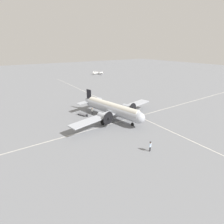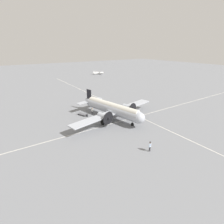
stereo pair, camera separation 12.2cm
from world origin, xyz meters
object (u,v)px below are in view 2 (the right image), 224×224
at_px(airliner_main, 113,109).
at_px(baggage_cart, 82,114).
at_px(light_aircraft_distant, 99,73).
at_px(crew_foreground, 150,145).
at_px(passenger_boarding, 92,110).
at_px(suitcase_near_door, 87,115).

height_order(airliner_main, baggage_cart, airliner_main).
xyz_separation_m(airliner_main, light_aircraft_distant, (61.83, -31.55, -1.61)).
bearing_deg(crew_foreground, passenger_boarding, -100.31).
bearing_deg(airliner_main, crew_foreground, -22.62).
distance_m(passenger_boarding, baggage_cart, 2.53).
xyz_separation_m(passenger_boarding, suitcase_near_door, (-0.58, 1.68, -0.74)).
height_order(passenger_boarding, light_aircraft_distant, light_aircraft_distant).
bearing_deg(airliner_main, baggage_cart, -151.68).
relative_size(suitcase_near_door, light_aircraft_distant, 0.06).
distance_m(suitcase_near_door, light_aircraft_distant, 67.65).
bearing_deg(passenger_boarding, airliner_main, 1.41).
relative_size(crew_foreground, baggage_cart, 0.67).
height_order(baggage_cart, light_aircraft_distant, light_aircraft_distant).
bearing_deg(baggage_cart, crew_foreground, -17.22).
relative_size(passenger_boarding, light_aircraft_distant, 0.17).
xyz_separation_m(crew_foreground, passenger_boarding, (19.35, 0.04, -0.04)).
relative_size(airliner_main, suitcase_near_door, 37.94).
bearing_deg(baggage_cart, passenger_boarding, 46.92).
bearing_deg(light_aircraft_distant, airliner_main, -119.70).
xyz_separation_m(passenger_boarding, baggage_cart, (0.80, 2.28, -0.75)).
height_order(crew_foreground, suitcase_near_door, crew_foreground).
xyz_separation_m(crew_foreground, suitcase_near_door, (18.77, 1.71, -0.78)).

